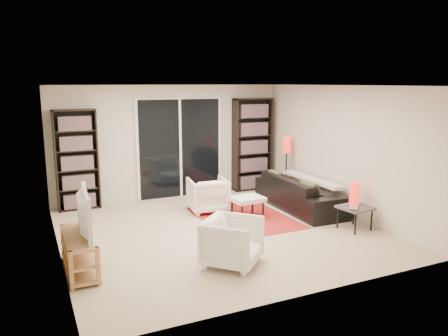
{
  "coord_description": "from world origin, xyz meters",
  "views": [
    {
      "loc": [
        -2.84,
        -6.4,
        2.45
      ],
      "look_at": [
        0.25,
        0.3,
        1.0
      ],
      "focal_mm": 35.0,
      "sensor_mm": 36.0,
      "label": 1
    }
  ],
  "objects": [
    {
      "name": "floor",
      "position": [
        0.0,
        0.0,
        0.0
      ],
      "size": [
        5.0,
        5.0,
        0.0
      ],
      "primitive_type": "plane",
      "color": "tan",
      "rests_on": "ground"
    },
    {
      "name": "wall_back",
      "position": [
        0.0,
        2.5,
        1.2
      ],
      "size": [
        5.0,
        0.02,
        2.4
      ],
      "primitive_type": "cube",
      "color": "beige",
      "rests_on": "ground"
    },
    {
      "name": "wall_front",
      "position": [
        0.0,
        -2.5,
        1.2
      ],
      "size": [
        5.0,
        0.02,
        2.4
      ],
      "primitive_type": "cube",
      "color": "beige",
      "rests_on": "ground"
    },
    {
      "name": "wall_left",
      "position": [
        -2.5,
        0.0,
        1.2
      ],
      "size": [
        0.02,
        5.0,
        2.4
      ],
      "primitive_type": "cube",
      "color": "beige",
      "rests_on": "ground"
    },
    {
      "name": "wall_right",
      "position": [
        2.5,
        0.0,
        1.2
      ],
      "size": [
        0.02,
        5.0,
        2.4
      ],
      "primitive_type": "cube",
      "color": "beige",
      "rests_on": "ground"
    },
    {
      "name": "ceiling",
      "position": [
        0.0,
        0.0,
        2.4
      ],
      "size": [
        5.0,
        5.0,
        0.02
      ],
      "primitive_type": "cube",
      "color": "white",
      "rests_on": "wall_back"
    },
    {
      "name": "sliding_door",
      "position": [
        0.2,
        2.46,
        1.05
      ],
      "size": [
        1.92,
        0.08,
        2.16
      ],
      "color": "white",
      "rests_on": "ground"
    },
    {
      "name": "bookshelf_left",
      "position": [
        -1.95,
        2.33,
        0.98
      ],
      "size": [
        0.8,
        0.3,
        1.95
      ],
      "color": "black",
      "rests_on": "ground"
    },
    {
      "name": "bookshelf_right",
      "position": [
        1.9,
        2.33,
        1.05
      ],
      "size": [
        0.9,
        0.3,
        2.1
      ],
      "color": "black",
      "rests_on": "ground"
    },
    {
      "name": "tv_stand",
      "position": [
        -2.3,
        -0.7,
        0.26
      ],
      "size": [
        0.37,
        1.16,
        0.5
      ],
      "color": "tan",
      "rests_on": "floor"
    },
    {
      "name": "tv",
      "position": [
        -2.28,
        -0.7,
        0.8
      ],
      "size": [
        0.21,
        1.04,
        0.59
      ],
      "primitive_type": "imported",
      "rotation": [
        0.0,
        0.0,
        1.5
      ],
      "color": "black",
      "rests_on": "tv_stand"
    },
    {
      "name": "rug",
      "position": [
        0.72,
        0.44,
        0.01
      ],
      "size": [
        1.55,
        2.08,
        0.01
      ],
      "primitive_type": "cube",
      "rotation": [
        0.0,
        0.0,
        0.01
      ],
      "color": "#AE211D",
      "rests_on": "floor"
    },
    {
      "name": "sofa",
      "position": [
        2.01,
        0.54,
        0.32
      ],
      "size": [
        0.93,
        2.23,
        0.64
      ],
      "primitive_type": "imported",
      "rotation": [
        0.0,
        0.0,
        1.54
      ],
      "color": "black",
      "rests_on": "floor"
    },
    {
      "name": "armchair_back",
      "position": [
        0.28,
        1.11,
        0.33
      ],
      "size": [
        0.79,
        0.8,
        0.65
      ],
      "primitive_type": "imported",
      "rotation": [
        0.0,
        0.0,
        3.01
      ],
      "color": "white",
      "rests_on": "floor"
    },
    {
      "name": "armchair_front",
      "position": [
        -0.39,
        -1.36,
        0.33
      ],
      "size": [
        1.01,
        1.01,
        0.66
      ],
      "primitive_type": "imported",
      "rotation": [
        0.0,
        0.0,
        0.77
      ],
      "color": "white",
      "rests_on": "floor"
    },
    {
      "name": "ottoman",
      "position": [
        0.78,
        0.41,
        0.34
      ],
      "size": [
        0.58,
        0.49,
        0.4
      ],
      "color": "white",
      "rests_on": "floor"
    },
    {
      "name": "side_table",
      "position": [
        2.12,
        -0.91,
        0.36
      ],
      "size": [
        0.54,
        0.54,
        0.4
      ],
      "color": "#404045",
      "rests_on": "floor"
    },
    {
      "name": "laptop",
      "position": [
        2.08,
        -1.0,
        0.41
      ],
      "size": [
        0.4,
        0.39,
        0.03
      ],
      "primitive_type": "imported",
      "rotation": [
        0.0,
        0.0,
        0.77
      ],
      "color": "silver",
      "rests_on": "side_table"
    },
    {
      "name": "table_lamp",
      "position": [
        2.21,
        -0.78,
        0.59
      ],
      "size": [
        0.17,
        0.17,
        0.38
      ],
      "primitive_type": "cylinder",
      "color": "red",
      "rests_on": "side_table"
    },
    {
      "name": "floor_lamp",
      "position": [
        2.28,
        1.48,
        0.99
      ],
      "size": [
        0.2,
        0.2,
        1.31
      ],
      "color": "black",
      "rests_on": "floor"
    }
  ]
}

